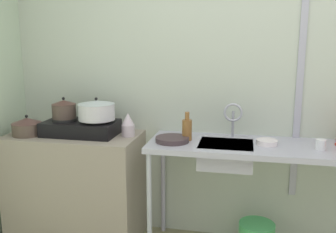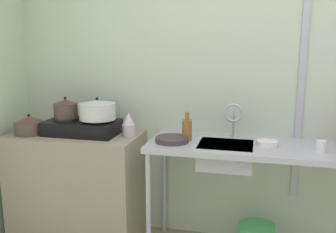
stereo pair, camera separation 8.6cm
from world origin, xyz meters
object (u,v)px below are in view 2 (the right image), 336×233
(bottle_by_sink, at_px, (187,129))
(pot_beside_stove, at_px, (29,125))
(percolator, at_px, (129,125))
(cup_by_rack, at_px, (321,146))
(sink_basin, at_px, (225,155))
(pot_on_right_burner, at_px, (97,110))
(frying_pan, at_px, (172,139))
(small_bowl_on_drainboard, at_px, (267,143))
(stove, at_px, (82,127))
(faucet, at_px, (233,115))
(pot_on_left_burner, at_px, (66,108))

(bottle_by_sink, bearing_deg, pot_beside_stove, -175.01)
(percolator, distance_m, cup_by_rack, 1.40)
(pot_beside_stove, relative_size, cup_by_rack, 3.23)
(sink_basin, distance_m, cup_by_rack, 0.65)
(pot_on_right_burner, bearing_deg, frying_pan, -5.34)
(percolator, height_order, small_bowl_on_drainboard, percolator)
(stove, xyz_separation_m, bottle_by_sink, (0.84, 0.02, 0.03))
(cup_by_rack, bearing_deg, pot_beside_stove, -178.80)
(stove, xyz_separation_m, pot_beside_stove, (-0.41, -0.09, 0.01))
(pot_beside_stove, bearing_deg, percolator, 9.62)
(cup_by_rack, relative_size, bottle_by_sink, 0.34)
(frying_pan, bearing_deg, small_bowl_on_drainboard, 5.37)
(stove, height_order, bottle_by_sink, bottle_by_sink)
(faucet, bearing_deg, sink_basin, -104.77)
(stove, height_order, frying_pan, stove)
(stove, distance_m, sink_basin, 1.14)
(pot_on_left_burner, xyz_separation_m, bottle_by_sink, (0.98, 0.02, -0.12))
(small_bowl_on_drainboard, bearing_deg, cup_by_rack, -8.88)
(pot_on_right_burner, height_order, frying_pan, pot_on_right_burner)
(frying_pan, relative_size, small_bowl_on_drainboard, 1.67)
(cup_by_rack, height_order, bottle_by_sink, bottle_by_sink)
(sink_basin, bearing_deg, pot_beside_stove, -177.40)
(percolator, relative_size, small_bowl_on_drainboard, 1.23)
(pot_beside_stove, height_order, faucet, faucet)
(pot_on_right_burner, xyz_separation_m, frying_pan, (0.61, -0.06, -0.19))
(pot_on_left_burner, relative_size, faucet, 0.68)
(frying_pan, height_order, bottle_by_sink, bottle_by_sink)
(pot_beside_stove, height_order, sink_basin, pot_beside_stove)
(pot_beside_stove, bearing_deg, bottle_by_sink, 4.99)
(pot_beside_stove, xyz_separation_m, cup_by_rack, (2.18, 0.05, -0.03))
(frying_pan, relative_size, bottle_by_sink, 1.16)
(pot_beside_stove, height_order, cup_by_rack, pot_beside_stove)
(pot_on_right_burner, xyz_separation_m, percolator, (0.24, 0.04, -0.12))
(frying_pan, bearing_deg, percolator, 165.34)
(pot_on_left_burner, distance_m, percolator, 0.53)
(pot_on_left_burner, bearing_deg, faucet, 5.26)
(percolator, bearing_deg, small_bowl_on_drainboard, -1.80)
(pot_beside_stove, bearing_deg, sink_basin, 2.60)
(bottle_by_sink, bearing_deg, small_bowl_on_drainboard, -0.90)
(pot_on_right_burner, relative_size, sink_basin, 0.74)
(sink_basin, height_order, bottle_by_sink, bottle_by_sink)
(faucet, xyz_separation_m, bottle_by_sink, (-0.33, -0.10, -0.10))
(pot_on_left_burner, distance_m, sink_basin, 1.30)
(pot_on_right_burner, height_order, pot_beside_stove, pot_on_right_burner)
(stove, xyz_separation_m, small_bowl_on_drainboard, (1.42, 0.01, -0.04))
(sink_basin, relative_size, bottle_by_sink, 1.81)
(stove, xyz_separation_m, pot_on_right_burner, (0.14, 0.00, 0.15))
(small_bowl_on_drainboard, bearing_deg, pot_beside_stove, -176.86)
(pot_on_left_burner, bearing_deg, cup_by_rack, -1.44)
(pot_on_left_burner, height_order, bottle_by_sink, pot_on_left_burner)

